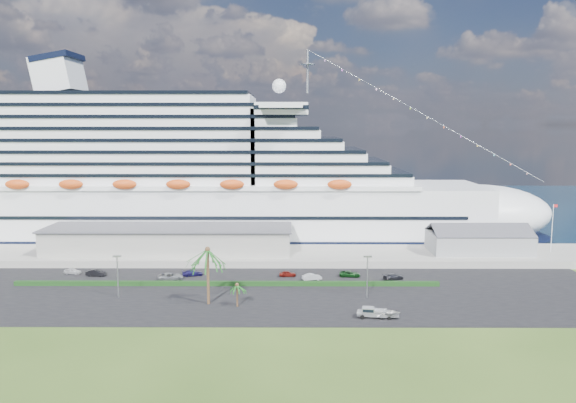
{
  "coord_description": "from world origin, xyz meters",
  "views": [
    {
      "loc": [
        5.25,
        -96.73,
        33.15
      ],
      "look_at": [
        4.68,
        30.0,
        15.81
      ],
      "focal_mm": 35.0,
      "sensor_mm": 36.0,
      "label": 1
    }
  ],
  "objects_px": {
    "pickup_truck": "(371,312)",
    "boat_trailer": "(386,313)",
    "parked_car_3": "(192,273)",
    "cruise_ship": "(198,182)"
  },
  "relations": [
    {
      "from": "pickup_truck",
      "to": "boat_trailer",
      "type": "xyz_separation_m",
      "value": [
        2.52,
        -0.39,
        0.04
      ]
    },
    {
      "from": "pickup_truck",
      "to": "boat_trailer",
      "type": "distance_m",
      "value": 2.55
    },
    {
      "from": "parked_car_3",
      "to": "boat_trailer",
      "type": "relative_size",
      "value": 0.81
    },
    {
      "from": "parked_car_3",
      "to": "pickup_truck",
      "type": "xyz_separation_m",
      "value": [
        35.67,
        -26.91,
        0.34
      ]
    },
    {
      "from": "cruise_ship",
      "to": "pickup_truck",
      "type": "bearing_deg",
      "value": -58.82
    },
    {
      "from": "pickup_truck",
      "to": "boat_trailer",
      "type": "height_order",
      "value": "pickup_truck"
    },
    {
      "from": "cruise_ship",
      "to": "pickup_truck",
      "type": "xyz_separation_m",
      "value": [
        40.78,
        -67.38,
        -15.58
      ]
    },
    {
      "from": "boat_trailer",
      "to": "parked_car_3",
      "type": "bearing_deg",
      "value": 144.43
    },
    {
      "from": "pickup_truck",
      "to": "cruise_ship",
      "type": "bearing_deg",
      "value": 121.18
    },
    {
      "from": "cruise_ship",
      "to": "parked_car_3",
      "type": "bearing_deg",
      "value": -82.8
    }
  ]
}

